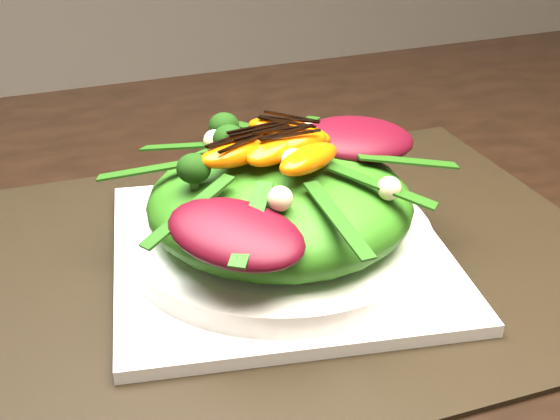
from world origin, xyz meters
name	(u,v)px	position (x,y,z in m)	size (l,w,h in m)	color
dining_table	(517,212)	(0.00, 0.00, 0.73)	(1.60, 0.90, 0.75)	black
placemat	(280,259)	(-0.25, -0.03, 0.75)	(0.52, 0.39, 0.00)	black
plate_base	(280,252)	(-0.25, -0.03, 0.76)	(0.25, 0.25, 0.01)	silver
salad_bowl	(280,237)	(-0.25, -0.03, 0.77)	(0.23, 0.23, 0.02)	white
lettuce_mound	(280,202)	(-0.25, -0.03, 0.80)	(0.20, 0.20, 0.07)	#317014
radicchio_leaf	(358,139)	(-0.18, -0.01, 0.84)	(0.09, 0.06, 0.02)	#410611
orange_segment	(267,139)	(-0.25, 0.00, 0.84)	(0.07, 0.03, 0.02)	#EC5103
broccoli_floret	(199,149)	(-0.31, -0.01, 0.85)	(0.03, 0.03, 0.03)	black
macadamia_nut	(352,166)	(-0.21, -0.06, 0.84)	(0.02, 0.02, 0.02)	beige
balsamic_drizzle	(267,127)	(-0.25, 0.00, 0.85)	(0.05, 0.00, 0.00)	black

